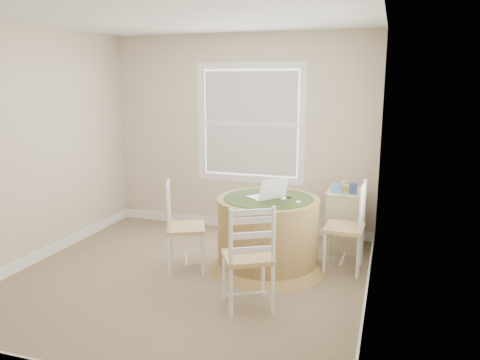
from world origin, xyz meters
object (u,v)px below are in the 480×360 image
(chair_near, at_px, (248,257))
(chair_left, at_px, (185,227))
(corner_chest, at_px, (343,219))
(chair_right, at_px, (344,227))
(round_table, at_px, (268,230))
(laptop, at_px, (268,195))

(chair_near, bearing_deg, chair_left, -63.78)
(corner_chest, bearing_deg, chair_right, -83.08)
(chair_left, relative_size, chair_right, 1.00)
(round_table, height_order, corner_chest, round_table)
(laptop, bearing_deg, round_table, 90.06)
(round_table, relative_size, chair_right, 1.34)
(chair_near, relative_size, corner_chest, 1.33)
(chair_left, relative_size, chair_near, 1.00)
(laptop, bearing_deg, corner_chest, -178.66)
(chair_right, distance_m, corner_chest, 0.71)
(chair_right, bearing_deg, chair_left, -70.53)
(laptop, height_order, corner_chest, laptop)
(chair_left, bearing_deg, round_table, -93.46)
(chair_left, height_order, chair_right, same)
(round_table, bearing_deg, chair_left, -173.17)
(chair_near, distance_m, corner_chest, 1.93)
(chair_left, xyz_separation_m, corner_chest, (1.53, 1.21, -0.12))
(round_table, distance_m, chair_near, 0.93)
(chair_left, height_order, chair_near, same)
(round_table, distance_m, corner_chest, 1.14)
(round_table, height_order, chair_near, chair_near)
(chair_left, xyz_separation_m, chair_near, (0.88, -0.60, 0.00))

